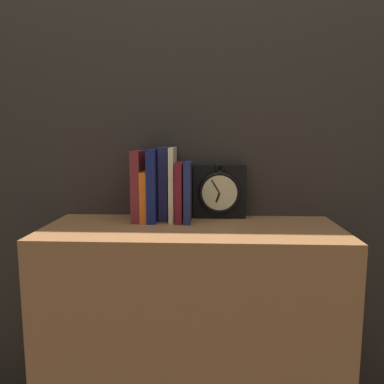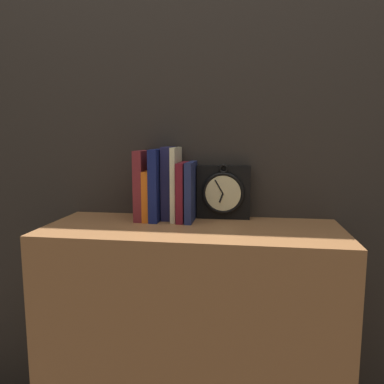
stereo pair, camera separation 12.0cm
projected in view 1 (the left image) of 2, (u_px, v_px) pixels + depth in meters
name	position (u px, v px, depth m)	size (l,w,h in m)	color
wall_back	(195.00, 80.00, 1.35)	(6.00, 0.05, 2.60)	#2D2823
bookshelf	(192.00, 342.00, 1.27)	(0.97, 0.38, 0.80)	#936038
clock	(219.00, 192.00, 1.34)	(0.19, 0.06, 0.20)	black
book_slot0_maroon	(139.00, 186.00, 1.31)	(0.03, 0.15, 0.24)	maroon
book_slot1_orange	(146.00, 196.00, 1.31)	(0.02, 0.15, 0.17)	orange
book_slot2_navy	(154.00, 185.00, 1.30)	(0.03, 0.16, 0.25)	navy
book_slot3_navy	(164.00, 183.00, 1.32)	(0.03, 0.11, 0.26)	#21214E
book_slot4_cream	(173.00, 184.00, 1.31)	(0.02, 0.14, 0.25)	beige
book_slot5_maroon	(180.00, 192.00, 1.30)	(0.02, 0.15, 0.20)	maroon
book_slot6_navy	(188.00, 191.00, 1.30)	(0.02, 0.16, 0.21)	navy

